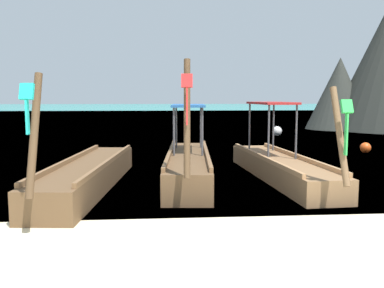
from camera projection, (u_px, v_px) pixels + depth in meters
ground at (218, 270)px, 5.01m from camera, size 120.00×120.00×0.00m
sea_water at (165, 110)px, 66.64m from camera, size 120.00×120.00×0.00m
longtail_boat_turquoise_ribbon at (89, 175)px, 9.50m from camera, size 1.55×6.43×2.46m
longtail_boat_red_ribbon at (188, 165)px, 10.49m from camera, size 1.41×5.87×2.79m
longtail_boat_green_ribbon at (280, 166)px, 10.62m from camera, size 1.39×6.35×2.28m
mooring_buoy_near at (365, 148)px, 15.46m from camera, size 0.40×0.40×0.40m
mooring_buoy_far at (277, 131)px, 22.26m from camera, size 0.52×0.52×0.52m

